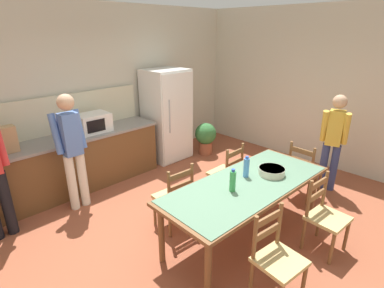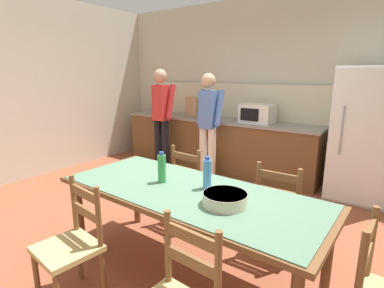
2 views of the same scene
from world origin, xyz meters
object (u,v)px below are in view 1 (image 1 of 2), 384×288
(bottle_near_centre, at_px, (233,181))
(chair_side_far_right, at_px, (227,173))
(paper_bag, at_px, (7,140))
(chair_head_end, at_px, (303,171))
(person_by_table, at_px, (333,138))
(chair_side_near_left, at_px, (276,258))
(microwave, at_px, (93,123))
(serving_bowl, at_px, (272,171))
(dining_table, at_px, (247,188))
(chair_side_near_right, at_px, (325,216))
(person_at_counter, at_px, (72,147))
(potted_plant, at_px, (206,136))
(refrigerator, at_px, (167,115))
(bottle_off_centre, at_px, (246,167))
(chair_side_far_left, at_px, (175,197))

(bottle_near_centre, relative_size, chair_side_far_right, 0.30)
(paper_bag, bearing_deg, chair_head_end, -39.91)
(chair_side_far_right, distance_m, person_by_table, 1.77)
(paper_bag, xyz_separation_m, chair_side_far_right, (2.34, -1.91, -0.64))
(chair_side_near_left, bearing_deg, person_by_table, 18.70)
(chair_side_near_left, bearing_deg, chair_side_far_right, 60.90)
(microwave, xyz_separation_m, serving_bowl, (0.94, -2.73, -0.24))
(dining_table, relative_size, chair_side_near_right, 2.50)
(chair_side_near_left, relative_size, person_at_counter, 0.54)
(bottle_near_centre, bearing_deg, chair_head_end, -1.95)
(microwave, bearing_deg, person_by_table, -48.60)
(potted_plant, bearing_deg, serving_bowl, -118.81)
(microwave, height_order, person_by_table, person_by_table)
(refrigerator, distance_m, serving_bowl, 2.78)
(microwave, xyz_separation_m, bottle_off_centre, (0.67, -2.54, -0.16))
(chair_head_end, height_order, chair_side_near_left, same)
(chair_side_near_right, bearing_deg, serving_bowl, 101.50)
(chair_head_end, bearing_deg, microwave, 38.64)
(bottle_near_centre, relative_size, person_at_counter, 0.16)
(paper_bag, distance_m, bottle_off_centre, 3.18)
(refrigerator, xyz_separation_m, chair_side_near_right, (-0.50, -3.40, -0.44))
(person_by_table, bearing_deg, serving_bowl, -19.96)
(dining_table, relative_size, bottle_near_centre, 8.42)
(refrigerator, bearing_deg, serving_bowl, -102.18)
(bottle_near_centre, height_order, person_at_counter, person_at_counter)
(chair_head_end, height_order, person_at_counter, person_at_counter)
(chair_side_far_right, bearing_deg, chair_side_near_right, 87.08)
(bottle_off_centre, xyz_separation_m, serving_bowl, (0.27, -0.19, -0.07))
(bottle_off_centre, bearing_deg, dining_table, -136.33)
(chair_side_far_left, xyz_separation_m, chair_side_near_right, (0.96, -1.54, 0.00))
(chair_side_far_left, bearing_deg, bottle_near_centre, 109.17)
(chair_side_near_right, bearing_deg, person_by_table, 24.77)
(refrigerator, distance_m, potted_plant, 0.94)
(serving_bowl, relative_size, potted_plant, 0.48)
(chair_side_far_right, bearing_deg, person_by_table, 145.81)
(dining_table, distance_m, person_by_table, 1.98)
(chair_side_near_left, distance_m, person_by_table, 2.58)
(bottle_off_centre, bearing_deg, bottle_near_centre, -165.68)
(dining_table, xyz_separation_m, person_by_table, (1.96, -0.21, 0.19))
(chair_side_far_right, xyz_separation_m, chair_side_far_left, (-1.01, 0.03, 0.00))
(microwave, height_order, person_at_counter, person_at_counter)
(chair_side_near_right, bearing_deg, bottle_off_centre, 116.52)
(chair_side_far_left, height_order, potted_plant, chair_side_far_left)
(bottle_off_centre, relative_size, serving_bowl, 0.84)
(bottle_near_centre, bearing_deg, person_at_counter, 112.40)
(paper_bag, height_order, chair_head_end, paper_bag)
(refrigerator, height_order, person_by_table, refrigerator)
(refrigerator, height_order, potted_plant, refrigerator)
(paper_bag, xyz_separation_m, bottle_near_centre, (1.52, -2.63, -0.19))
(dining_table, xyz_separation_m, chair_side_far_right, (0.53, 0.73, -0.25))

